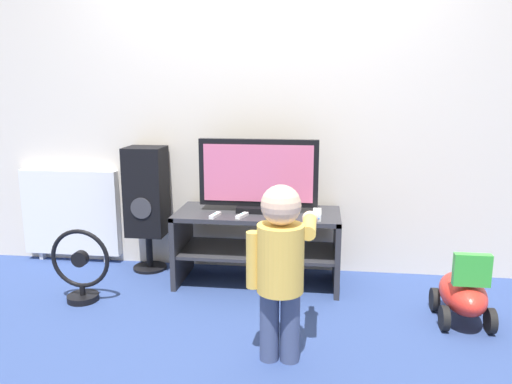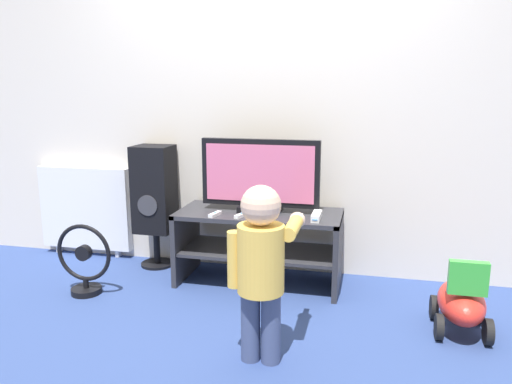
% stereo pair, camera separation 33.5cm
% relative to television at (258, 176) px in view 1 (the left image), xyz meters
% --- Properties ---
extents(ground_plane, '(16.00, 16.00, 0.00)m').
position_rel_television_xyz_m(ground_plane, '(0.00, -0.28, -0.77)').
color(ground_plane, navy).
extents(wall_back, '(10.00, 0.06, 2.60)m').
position_rel_television_xyz_m(wall_back, '(0.00, 0.31, 0.53)').
color(wall_back, silver).
rests_on(wall_back, ground_plane).
extents(tv_stand, '(1.14, 0.51, 0.52)m').
position_rel_television_xyz_m(tv_stand, '(0.00, -0.02, -0.42)').
color(tv_stand, '#2D2D33').
rests_on(tv_stand, ground_plane).
extents(television, '(0.83, 0.20, 0.51)m').
position_rel_television_xyz_m(television, '(0.00, 0.00, 0.00)').
color(television, black).
rests_on(television, tv_stand).
extents(game_console, '(0.05, 0.20, 0.04)m').
position_rel_television_xyz_m(game_console, '(0.41, -0.13, -0.23)').
color(game_console, white).
rests_on(game_console, tv_stand).
extents(remote_primary, '(0.06, 0.13, 0.03)m').
position_rel_television_xyz_m(remote_primary, '(-0.27, -0.20, -0.24)').
color(remote_primary, white).
rests_on(remote_primary, tv_stand).
extents(remote_secondary, '(0.07, 0.13, 0.03)m').
position_rel_television_xyz_m(remote_secondary, '(-0.09, -0.18, -0.24)').
color(remote_secondary, white).
rests_on(remote_secondary, tv_stand).
extents(child, '(0.35, 0.51, 0.92)m').
position_rel_television_xyz_m(child, '(0.24, -1.03, -0.23)').
color(child, '#3F4C72').
rests_on(child, ground_plane).
extents(speaker_tower, '(0.28, 0.26, 0.94)m').
position_rel_television_xyz_m(speaker_tower, '(-0.86, 0.13, -0.18)').
color(speaker_tower, black).
rests_on(speaker_tower, ground_plane).
extents(floor_fan, '(0.40, 0.20, 0.49)m').
position_rel_television_xyz_m(floor_fan, '(-1.10, -0.49, -0.55)').
color(floor_fan, black).
rests_on(floor_fan, ground_plane).
extents(ride_on_toy, '(0.29, 0.47, 0.46)m').
position_rel_television_xyz_m(ride_on_toy, '(1.28, -0.48, -0.59)').
color(ride_on_toy, red).
rests_on(ride_on_toy, ground_plane).
extents(radiator, '(0.79, 0.08, 0.74)m').
position_rel_television_xyz_m(radiator, '(-1.53, 0.24, -0.37)').
color(radiator, white).
rests_on(radiator, ground_plane).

